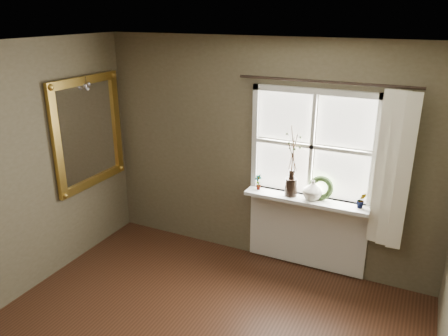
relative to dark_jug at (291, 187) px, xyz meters
name	(u,v)px	position (x,y,z in m)	size (l,w,h in m)	color
ceiling	(138,55)	(-0.38, -2.12, 1.58)	(4.50, 4.50, 0.00)	silver
wall_back	(266,154)	(-0.38, 0.18, 0.28)	(4.00, 0.10, 2.60)	brown
window_frame	(312,146)	(0.17, 0.11, 0.46)	(1.36, 0.06, 1.24)	silver
window_sill	(306,200)	(0.17, 0.00, -0.12)	(1.36, 0.26, 0.04)	silver
window_apron	(306,231)	(0.17, 0.11, -0.56)	(1.36, 0.04, 0.88)	silver
dark_jug	(291,187)	(0.00, 0.00, 0.00)	(0.14, 0.14, 0.20)	black
cream_vase	(313,190)	(0.24, 0.00, 0.01)	(0.21, 0.21, 0.22)	beige
wreath	(321,190)	(0.32, 0.04, 0.00)	(0.27, 0.27, 0.06)	#30471F
potted_plant_left	(258,182)	(-0.39, 0.00, -0.01)	(0.09, 0.06, 0.18)	#30471F
potted_plant_right	(361,200)	(0.75, 0.00, -0.01)	(0.10, 0.08, 0.17)	#30471F
curtain	(393,171)	(1.01, 0.01, 0.35)	(0.36, 0.12, 1.59)	white
curtain_rod	(325,82)	(0.27, 0.05, 1.16)	(0.03, 0.03, 1.84)	black
gilt_mirror	(89,132)	(-2.34, -0.52, 0.48)	(0.10, 1.10, 1.31)	white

